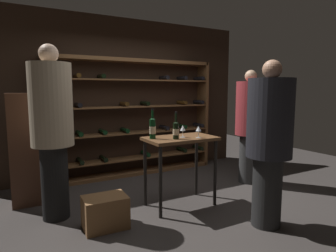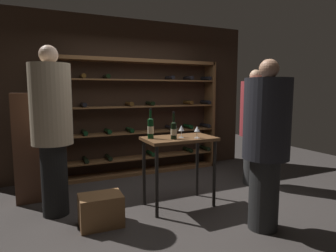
{
  "view_description": "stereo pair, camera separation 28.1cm",
  "coord_description": "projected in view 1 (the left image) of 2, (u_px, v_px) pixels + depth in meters",
  "views": [
    {
      "loc": [
        -1.91,
        -3.34,
        1.55
      ],
      "look_at": [
        0.03,
        0.16,
        1.05
      ],
      "focal_mm": 30.98,
      "sensor_mm": 36.0,
      "label": 1
    },
    {
      "loc": [
        -1.66,
        -3.47,
        1.55
      ],
      "look_at": [
        0.03,
        0.16,
        1.05
      ],
      "focal_mm": 30.98,
      "sensor_mm": 36.0,
      "label": 2
    }
  ],
  "objects": [
    {
      "name": "ground_plane",
      "position": [
        172.0,
        202.0,
        4.01
      ],
      "size": [
        9.52,
        9.52,
        0.0
      ],
      "primitive_type": "plane",
      "color": "#383330"
    },
    {
      "name": "back_wall",
      "position": [
        125.0,
        97.0,
        5.36
      ],
      "size": [
        4.82,
        0.1,
        2.83
      ],
      "primitive_type": "cube",
      "color": "#332319",
      "rests_on": "ground"
    },
    {
      "name": "wine_rack",
      "position": [
        135.0,
        118.0,
        5.28
      ],
      "size": [
        3.07,
        0.32,
        2.09
      ],
      "color": "brown",
      "rests_on": "ground"
    },
    {
      "name": "tasting_table",
      "position": [
        180.0,
        148.0,
        3.82
      ],
      "size": [
        0.92,
        0.54,
        0.93
      ],
      "color": "brown",
      "rests_on": "ground"
    },
    {
      "name": "person_guest_khaki",
      "position": [
        52.0,
        125.0,
        3.4
      ],
      "size": [
        0.48,
        0.48,
        2.07
      ],
      "rotation": [
        0.0,
        0.0,
        1.5
      ],
      "color": "black",
      "rests_on": "ground"
    },
    {
      "name": "person_bystander_red_print",
      "position": [
        269.0,
        137.0,
        3.22
      ],
      "size": [
        0.51,
        0.5,
        1.87
      ],
      "rotation": [
        0.0,
        0.0,
        -1.75
      ],
      "color": "black",
      "rests_on": "ground"
    },
    {
      "name": "person_guest_plum_blouse",
      "position": [
        249.0,
        121.0,
        4.78
      ],
      "size": [
        0.46,
        0.46,
        1.87
      ],
      "rotation": [
        0.0,
        0.0,
        -1.38
      ],
      "color": "#323232",
      "rests_on": "ground"
    },
    {
      "name": "wine_crate",
      "position": [
        105.0,
        212.0,
        3.26
      ],
      "size": [
        0.49,
        0.36,
        0.36
      ],
      "primitive_type": "cube",
      "rotation": [
        0.0,
        0.0,
        -0.04
      ],
      "color": "brown",
      "rests_on": "ground"
    },
    {
      "name": "display_cabinet",
      "position": [
        27.0,
        149.0,
        3.91
      ],
      "size": [
        0.44,
        0.36,
        1.51
      ],
      "primitive_type": "cube",
      "color": "#4C2D1E",
      "rests_on": "ground"
    },
    {
      "name": "wine_bottle_red_label",
      "position": [
        176.0,
        130.0,
        3.64
      ],
      "size": [
        0.08,
        0.08,
        0.35
      ],
      "color": "black",
      "rests_on": "tasting_table"
    },
    {
      "name": "wine_bottle_gold_foil",
      "position": [
        153.0,
        128.0,
        3.67
      ],
      "size": [
        0.08,
        0.08,
        0.38
      ],
      "color": "black",
      "rests_on": "tasting_table"
    },
    {
      "name": "wine_glass_stemmed_center",
      "position": [
        199.0,
        129.0,
        3.74
      ],
      "size": [
        0.07,
        0.07,
        0.15
      ],
      "color": "silver",
      "rests_on": "tasting_table"
    },
    {
      "name": "wine_glass_stemmed_left",
      "position": [
        183.0,
        129.0,
        3.77
      ],
      "size": [
        0.07,
        0.07,
        0.16
      ],
      "color": "silver",
      "rests_on": "tasting_table"
    }
  ]
}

